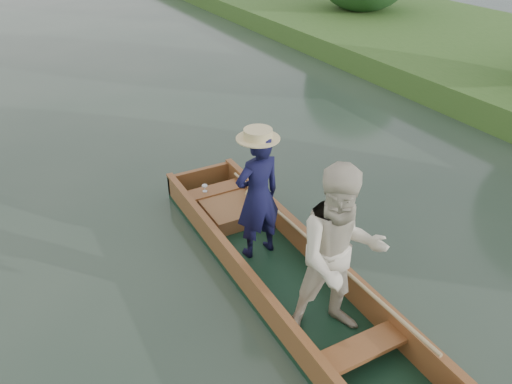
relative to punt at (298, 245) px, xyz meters
name	(u,v)px	position (x,y,z in m)	size (l,w,h in m)	color
ground	(279,278)	(-0.03, 0.36, -0.75)	(120.00, 120.00, 0.00)	#283D30
punt	(298,245)	(0.00, 0.00, 0.00)	(1.18, 5.00, 2.08)	#13311F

